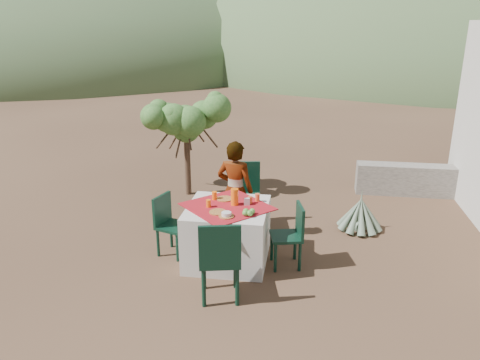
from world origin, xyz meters
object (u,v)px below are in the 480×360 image
Objects in this scene: shrub_tree at (190,124)px; juice_pitcher at (235,197)px; chair_left at (169,222)px; chair_right at (292,233)px; person at (235,191)px; table at (228,233)px; chair_near at (220,258)px; agave at (360,215)px; chair_far at (245,192)px.

juice_pitcher is (1.17, -2.33, -0.41)m from shrub_tree.
chair_left is 0.98m from juice_pitcher.
chair_right is (1.63, -0.10, 0.00)m from chair_left.
person reaches higher than chair_right.
person is 2.09m from shrub_tree.
shrub_tree reaches higher than table.
chair_right reaches higher than chair_left.
chair_near is 0.60× the size of shrub_tree.
agave is (1.80, 1.22, -0.14)m from table.
chair_left is (-0.89, 1.03, -0.09)m from chair_near.
person is at bearing 98.60° from juice_pitcher.
chair_near is (0.01, -2.07, -0.01)m from chair_far.
chair_near is at bearing -121.24° from chair_left.
chair_right is at bearing 149.79° from person.
shrub_tree is 2.64m from juice_pitcher.
chair_near is at bearing -70.68° from shrub_tree.
chair_right is at bearing -66.24° from chair_far.
chair_left is 3.83× the size of juice_pitcher.
chair_right is at bearing -127.95° from agave.
table is at bearing -145.75° from agave.
agave is (0.97, 1.25, -0.22)m from chair_right.
person is (-0.09, 1.64, 0.18)m from chair_near.
table is at bearing -103.50° from chair_far.
shrub_tree reaches higher than chair_left.
table is 1.13m from chair_far.
chair_right is 1.59m from agave.
table is 2.18m from agave.
shrub_tree is (-1.08, 1.70, 0.56)m from person.
person reaches higher than agave.
agave is (1.81, 0.54, -0.48)m from person.
chair_near is at bearing -99.41° from chair_far.
chair_near is at bearing -128.14° from agave.
chair_left is at bearing -106.68° from chair_right.
chair_left is at bearing -83.06° from shrub_tree.
chair_near reaches higher than table.
chair_far is 1.01× the size of chair_near.
table is 1.33× the size of chair_near.
juice_pitcher is (0.00, 1.01, 0.33)m from chair_near.
person is (-0.01, 0.68, 0.34)m from table.
chair_right reaches higher than agave.
person is at bearing -99.00° from chair_near.
chair_near is 1.19× the size of chair_left.
chair_near reaches higher than chair_right.
chair_far reaches higher than table.
table is 1.32× the size of chair_far.
chair_left is (-0.80, 0.08, 0.07)m from table.
person reaches higher than table.
chair_left reaches higher than agave.
shrub_tree reaches higher than agave.
chair_left is 0.51× the size of shrub_tree.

